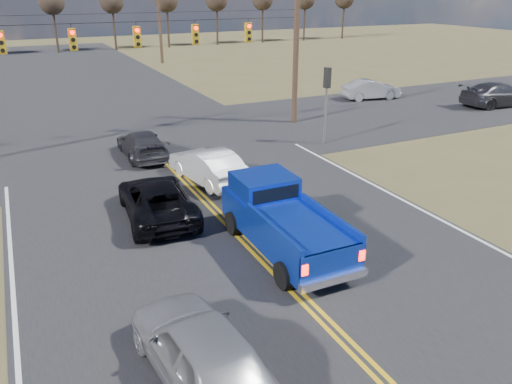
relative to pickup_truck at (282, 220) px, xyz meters
name	(u,v)px	position (x,y,z in m)	size (l,w,h in m)	color
ground	(347,344)	(-0.80, -4.61, -0.99)	(160.00, 160.00, 0.00)	brown
road_main	(198,194)	(-0.80, 5.39, -0.99)	(14.00, 120.00, 0.02)	#28282B
road_cross	(146,141)	(-0.80, 13.39, -0.99)	(120.00, 12.00, 0.02)	#28282B
signal_gantry	(149,42)	(-0.30, 13.18, 4.07)	(19.60, 4.83, 10.00)	#473323
utility_poles	(142,40)	(-0.80, 12.39, 4.24)	(19.60, 58.32, 10.00)	#473323
treeline	(103,18)	(-0.80, 22.36, 4.71)	(87.00, 117.80, 7.40)	#33261C
pickup_truck	(282,220)	(0.00, 0.00, 0.00)	(2.25, 5.48, 2.05)	black
silver_suv	(202,351)	(-4.16, -4.23, -0.22)	(1.82, 4.53, 1.54)	#96979D
black_suv	(157,199)	(-2.80, 3.98, -0.32)	(2.24, 4.85, 1.35)	black
white_car_queue	(208,165)	(0.05, 6.45, -0.28)	(1.51, 4.32, 1.42)	white
dgrey_car_queue	(142,144)	(-1.60, 10.89, -0.36)	(1.76, 4.34, 1.26)	#333338
cross_car_east_near	(371,90)	(16.55, 16.79, -0.30)	(4.20, 1.47, 1.38)	#9D9FA4
cross_car_east_far	(498,95)	(22.91, 11.19, -0.20)	(5.43, 2.21, 1.58)	#2D2D31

